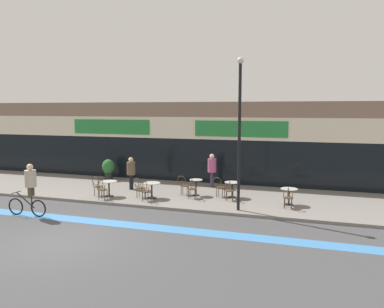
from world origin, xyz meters
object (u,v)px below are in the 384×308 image
(bistro_table_3, at_px, (232,186))
(cafe_chair_4_near, at_px, (288,196))
(cafe_chair_0_side, at_px, (97,185))
(pedestrian_far_end, at_px, (131,170))
(bistro_table_4, at_px, (289,193))
(planter_pot, at_px, (108,168))
(cafe_chair_0_near, at_px, (102,188))
(cafe_chair_2_near, at_px, (192,187))
(cafe_chair_3_side, at_px, (219,186))
(cafe_chair_1_side, at_px, (139,186))
(cyclist_0, at_px, (30,186))
(lamp_post, at_px, (239,125))
(bistro_table_2, at_px, (196,184))
(bistro_table_1, at_px, (152,187))
(cafe_chair_2_side, at_px, (183,184))
(cafe_chair_1_near, at_px, (146,190))
(bistro_table_0, at_px, (109,185))
(pedestrian_near_end, at_px, (212,167))
(cafe_chair_3_near, at_px, (230,189))

(bistro_table_3, relative_size, cafe_chair_4_near, 0.80)
(cafe_chair_0_side, relative_size, pedestrian_far_end, 0.55)
(bistro_table_4, relative_size, cafe_chair_0_side, 0.79)
(bistro_table_4, relative_size, planter_pot, 0.60)
(bistro_table_3, distance_m, planter_pot, 7.93)
(cafe_chair_4_near, bearing_deg, bistro_table_4, 1.21)
(bistro_table_3, xyz_separation_m, bistro_table_4, (2.56, -0.58, -0.01))
(cafe_chair_0_near, height_order, cafe_chair_2_near, same)
(cafe_chair_3_side, distance_m, cafe_chair_4_near, 3.41)
(cafe_chair_1_side, relative_size, cyclist_0, 0.43)
(cafe_chair_0_near, height_order, lamp_post, lamp_post)
(cafe_chair_4_near, bearing_deg, bistro_table_2, 77.31)
(cafe_chair_4_near, bearing_deg, pedestrian_far_end, 81.07)
(bistro_table_2, bearing_deg, cafe_chair_2_near, -89.34)
(bistro_table_1, relative_size, cafe_chair_0_side, 0.88)
(pedestrian_far_end, bearing_deg, cafe_chair_0_side, 54.95)
(cafe_chair_0_near, distance_m, cafe_chair_2_side, 3.75)
(bistro_table_2, distance_m, cafe_chair_4_near, 4.39)
(bistro_table_4, bearing_deg, pedestrian_far_end, 174.20)
(cafe_chair_1_side, height_order, planter_pot, planter_pot)
(cyclist_0, bearing_deg, cafe_chair_0_near, -120.08)
(cafe_chair_0_near, height_order, cafe_chair_1_near, same)
(cafe_chair_1_side, bearing_deg, bistro_table_3, 12.93)
(lamp_post, bearing_deg, cafe_chair_0_near, -178.89)
(cafe_chair_2_side, xyz_separation_m, planter_pot, (-5.32, 2.26, 0.15))
(bistro_table_0, xyz_separation_m, pedestrian_near_end, (4.02, 3.50, 0.51))
(lamp_post, bearing_deg, cyclist_0, -159.17)
(cafe_chair_2_side, xyz_separation_m, cyclist_0, (-4.66, -4.81, 0.56))
(cafe_chair_0_side, bearing_deg, lamp_post, 2.93)
(bistro_table_4, xyz_separation_m, pedestrian_near_end, (-4.04, 2.54, 0.53))
(bistro_table_3, xyz_separation_m, cafe_chair_2_near, (-1.69, -0.76, 0.00))
(bistro_table_1, height_order, cafe_chair_0_near, cafe_chair_0_near)
(cafe_chair_0_near, bearing_deg, cafe_chair_3_near, -79.66)
(cafe_chair_3_near, relative_size, pedestrian_far_end, 0.55)
(cafe_chair_3_near, xyz_separation_m, cafe_chair_3_side, (-0.63, 0.63, 0.00))
(bistro_table_3, relative_size, cafe_chair_2_side, 0.80)
(cafe_chair_0_side, height_order, lamp_post, lamp_post)
(pedestrian_far_end, bearing_deg, cafe_chair_3_side, 169.31)
(cafe_chair_0_side, distance_m, cafe_chair_2_side, 4.04)
(cafe_chair_3_side, bearing_deg, cafe_chair_1_side, -153.85)
(cafe_chair_1_side, bearing_deg, bistro_table_4, 1.75)
(cafe_chair_3_near, distance_m, pedestrian_near_end, 3.03)
(cafe_chair_3_near, bearing_deg, cafe_chair_1_near, 102.24)
(cafe_chair_2_near, relative_size, cafe_chair_2_side, 1.00)
(cafe_chair_0_near, height_order, pedestrian_near_end, pedestrian_near_end)
(cafe_chair_1_near, height_order, pedestrian_near_end, pedestrian_near_end)
(bistro_table_3, bearing_deg, bistro_table_2, -175.45)
(cafe_chair_1_near, xyz_separation_m, cafe_chair_4_near, (6.03, 0.66, 0.00))
(cafe_chair_0_side, bearing_deg, cafe_chair_3_near, 15.61)
(bistro_table_3, relative_size, cafe_chair_0_side, 0.80)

